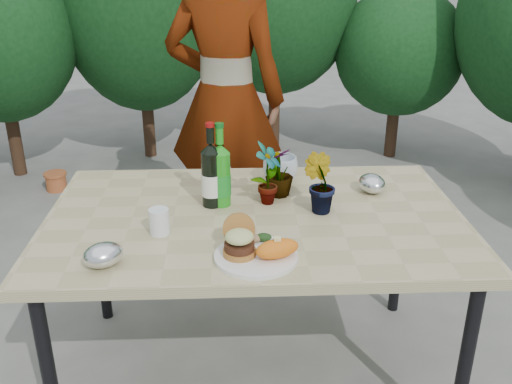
{
  "coord_description": "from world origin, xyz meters",
  "views": [
    {
      "loc": [
        -0.08,
        -1.98,
        1.71
      ],
      "look_at": [
        0.0,
        -0.08,
        0.88
      ],
      "focal_mm": 40.0,
      "sensor_mm": 36.0,
      "label": 1
    }
  ],
  "objects_px": {
    "patio_table": "(255,228)",
    "person": "(225,99)",
    "wine_bottle": "(212,176)",
    "dinner_plate": "(256,256)"
  },
  "relations": [
    {
      "from": "dinner_plate",
      "to": "person",
      "type": "height_order",
      "value": "person"
    },
    {
      "from": "patio_table",
      "to": "wine_bottle",
      "type": "bearing_deg",
      "value": 149.74
    },
    {
      "from": "patio_table",
      "to": "dinner_plate",
      "type": "height_order",
      "value": "dinner_plate"
    },
    {
      "from": "dinner_plate",
      "to": "wine_bottle",
      "type": "distance_m",
      "value": 0.47
    },
    {
      "from": "patio_table",
      "to": "person",
      "type": "xyz_separation_m",
      "value": [
        -0.12,
        1.12,
        0.23
      ]
    },
    {
      "from": "patio_table",
      "to": "wine_bottle",
      "type": "relative_size",
      "value": 4.7
    },
    {
      "from": "wine_bottle",
      "to": "patio_table",
      "type": "bearing_deg",
      "value": -12.93
    },
    {
      "from": "patio_table",
      "to": "person",
      "type": "height_order",
      "value": "person"
    },
    {
      "from": "person",
      "to": "wine_bottle",
      "type": "bearing_deg",
      "value": 100.4
    },
    {
      "from": "wine_bottle",
      "to": "dinner_plate",
      "type": "bearing_deg",
      "value": -52.81
    }
  ]
}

